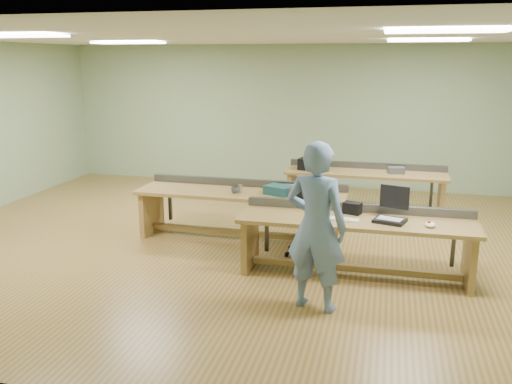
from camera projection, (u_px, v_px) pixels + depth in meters
floor at (245, 243)px, 8.15m from camera, size 10.00×10.00×0.00m
ceiling at (244, 36)px, 7.43m from camera, size 10.00×10.00×0.00m
wall_back at (293, 116)px, 11.56m from camera, size 10.00×0.04×3.00m
wall_front at (106, 224)px, 4.02m from camera, size 10.00×0.04×3.00m
fluor_panels at (244, 38)px, 7.44m from camera, size 6.20×3.50×0.03m
workbench_front at (356, 233)px, 6.84m from camera, size 2.94×0.80×0.86m
workbench_mid at (241, 203)px, 8.23m from camera, size 3.17×0.90×0.86m
workbench_back at (365, 182)px, 9.65m from camera, size 2.82×0.79×0.86m
person at (316, 227)px, 5.82m from camera, size 0.77×0.61×1.88m
laptop_base at (390, 221)px, 6.62m from camera, size 0.43×0.39×0.04m
laptop_screen at (395, 197)px, 6.68m from camera, size 0.35×0.12×0.29m
keyboard at (342, 219)px, 6.70m from camera, size 0.43×0.17×0.02m
trackball_mouse at (430, 225)px, 6.43m from camera, size 0.17×0.19×0.06m
camera_bag at (352, 208)px, 6.97m from camera, size 0.25×0.20×0.15m
task_chair at (304, 230)px, 7.62m from camera, size 0.66×0.66×0.95m
parts_bin_teal at (279, 190)px, 7.98m from camera, size 0.45×0.40×0.13m
parts_bin_grey at (299, 190)px, 7.96m from camera, size 0.49×0.35×0.13m
mug at (235, 190)px, 8.06m from camera, size 0.14×0.14×0.09m
drinks_can at (240, 189)px, 8.10m from camera, size 0.08×0.08×0.11m
storage_box_back at (309, 164)px, 9.74m from camera, size 0.40×0.32×0.21m
tray_back at (396, 170)px, 9.44m from camera, size 0.31×0.25×0.11m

